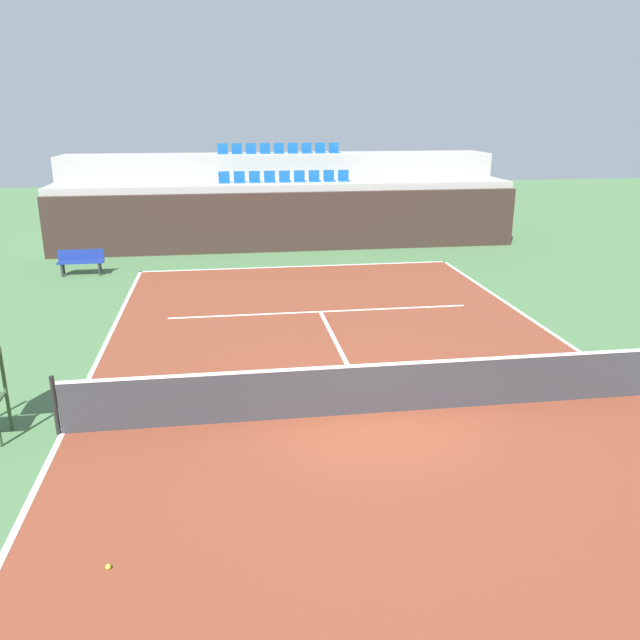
{
  "coord_description": "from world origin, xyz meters",
  "views": [
    {
      "loc": [
        -2.54,
        -10.58,
        5.29
      ],
      "look_at": [
        -0.67,
        2.0,
        1.2
      ],
      "focal_mm": 36.53,
      "sensor_mm": 36.0,
      "label": 1
    }
  ],
  "objects": [
    {
      "name": "ground_plane",
      "position": [
        0.0,
        0.0,
        0.0
      ],
      "size": [
        80.0,
        80.0,
        0.0
      ],
      "primitive_type": "plane",
      "color": "#477042"
    },
    {
      "name": "court_surface",
      "position": [
        0.0,
        0.0,
        0.01
      ],
      "size": [
        11.0,
        24.0,
        0.01
      ],
      "primitive_type": "cube",
      "color": "brown",
      "rests_on": "ground_plane"
    },
    {
      "name": "baseline_far",
      "position": [
        0.0,
        11.95,
        0.01
      ],
      "size": [
        11.0,
        0.1,
        0.0
      ],
      "primitive_type": "cube",
      "color": "white",
      "rests_on": "court_surface"
    },
    {
      "name": "sideline_left",
      "position": [
        -5.45,
        0.0,
        0.01
      ],
      "size": [
        0.1,
        24.0,
        0.0
      ],
      "primitive_type": "cube",
      "color": "white",
      "rests_on": "court_surface"
    },
    {
      "name": "service_line_far",
      "position": [
        0.0,
        6.4,
        0.01
      ],
      "size": [
        8.26,
        0.1,
        0.0
      ],
      "primitive_type": "cube",
      "color": "white",
      "rests_on": "court_surface"
    },
    {
      "name": "centre_service_line",
      "position": [
        0.0,
        3.2,
        0.01
      ],
      "size": [
        0.1,
        6.4,
        0.0
      ],
      "primitive_type": "cube",
      "color": "white",
      "rests_on": "court_surface"
    },
    {
      "name": "back_wall",
      "position": [
        0.0,
        14.74,
        1.15
      ],
      "size": [
        18.45,
        0.3,
        2.3
      ],
      "primitive_type": "cube",
      "color": "#33231E",
      "rests_on": "ground_plane"
    },
    {
      "name": "stands_tier_lower",
      "position": [
        0.0,
        16.09,
        1.28
      ],
      "size": [
        18.45,
        2.4,
        2.56
      ],
      "primitive_type": "cube",
      "color": "#9E9E99",
      "rests_on": "ground_plane"
    },
    {
      "name": "stands_tier_upper",
      "position": [
        0.0,
        18.49,
        1.77
      ],
      "size": [
        18.45,
        2.4,
        3.54
      ],
      "primitive_type": "cube",
      "color": "#9E9E99",
      "rests_on": "ground_plane"
    },
    {
      "name": "seating_row_lower",
      "position": [
        0.0,
        16.18,
        2.68
      ],
      "size": [
        5.31,
        0.44,
        0.44
      ],
      "color": "#145193",
      "rests_on": "stands_tier_lower"
    },
    {
      "name": "seating_row_upper",
      "position": [
        0.0,
        18.58,
        3.66
      ],
      "size": [
        5.31,
        0.44,
        0.44
      ],
      "color": "#145193",
      "rests_on": "stands_tier_upper"
    },
    {
      "name": "tennis_net",
      "position": [
        0.0,
        0.0,
        0.51
      ],
      "size": [
        11.08,
        0.08,
        1.07
      ],
      "color": "black",
      "rests_on": "court_surface"
    },
    {
      "name": "player_bench",
      "position": [
        -7.35,
        11.86,
        0.51
      ],
      "size": [
        1.5,
        0.4,
        0.85
      ],
      "color": "navy",
      "rests_on": "ground_plane"
    },
    {
      "name": "tennis_ball_1",
      "position": [
        -4.11,
        -3.71,
        0.04
      ],
      "size": [
        0.07,
        0.07,
        0.07
      ],
      "primitive_type": "sphere",
      "color": "#CCE033",
      "rests_on": "court_surface"
    }
  ]
}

